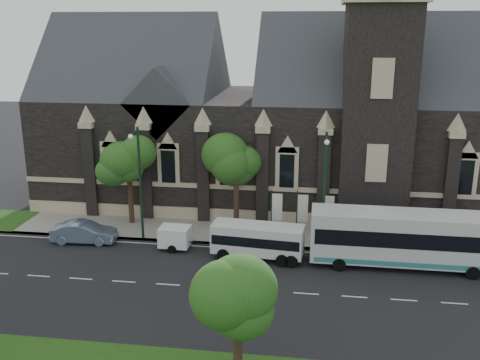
% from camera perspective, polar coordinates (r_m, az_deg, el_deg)
% --- Properties ---
extents(ground, '(160.00, 160.00, 0.00)m').
position_cam_1_polar(ground, '(36.43, -7.59, -10.83)').
color(ground, black).
rests_on(ground, ground).
extents(sidewalk, '(80.00, 5.00, 0.15)m').
position_cam_1_polar(sidewalk, '(44.81, -4.38, -5.34)').
color(sidewalk, gray).
rests_on(sidewalk, ground).
extents(museum, '(40.00, 17.70, 29.90)m').
position_cam_1_polar(museum, '(50.83, 3.34, 6.73)').
color(museum, black).
rests_on(museum, ground).
extents(tree_park_east, '(3.40, 3.40, 6.28)m').
position_cam_1_polar(tree_park_east, '(25.04, 0.23, -12.00)').
color(tree_park_east, black).
rests_on(tree_park_east, ground).
extents(tree_walk_right, '(4.08, 4.08, 7.80)m').
position_cam_1_polar(tree_walk_right, '(43.65, -0.08, 2.05)').
color(tree_walk_right, black).
rests_on(tree_walk_right, ground).
extents(tree_walk_left, '(3.91, 3.91, 7.64)m').
position_cam_1_polar(tree_walk_left, '(45.76, -11.33, 2.28)').
color(tree_walk_left, black).
rests_on(tree_walk_left, ground).
extents(street_lamp_near, '(0.36, 1.88, 9.00)m').
position_cam_1_polar(street_lamp_near, '(39.95, 8.87, -0.54)').
color(street_lamp_near, black).
rests_on(street_lamp_near, ground).
extents(street_lamp_mid, '(0.36, 1.88, 9.00)m').
position_cam_1_polar(street_lamp_mid, '(42.05, -10.56, 0.22)').
color(street_lamp_mid, black).
rests_on(street_lamp_mid, ground).
extents(banner_flag_left, '(0.90, 0.10, 4.00)m').
position_cam_1_polar(banner_flag_left, '(42.69, 3.70, -3.13)').
color(banner_flag_left, black).
rests_on(banner_flag_left, ground).
extents(banner_flag_center, '(0.90, 0.10, 4.00)m').
position_cam_1_polar(banner_flag_center, '(42.60, 6.38, -3.24)').
color(banner_flag_center, black).
rests_on(banner_flag_center, ground).
extents(banner_flag_right, '(0.90, 0.10, 4.00)m').
position_cam_1_polar(banner_flag_right, '(42.61, 9.08, -3.34)').
color(banner_flag_right, black).
rests_on(banner_flag_right, ground).
extents(tour_coach, '(13.53, 3.18, 3.94)m').
position_cam_1_polar(tour_coach, '(39.52, 17.36, -5.85)').
color(tour_coach, silver).
rests_on(tour_coach, ground).
extents(shuttle_bus, '(6.75, 2.88, 2.54)m').
position_cam_1_polar(shuttle_bus, '(39.35, 1.90, -6.22)').
color(shuttle_bus, silver).
rests_on(shuttle_bus, ground).
extents(box_trailer, '(3.29, 1.93, 1.75)m').
position_cam_1_polar(box_trailer, '(41.37, -6.85, -5.91)').
color(box_trailer, white).
rests_on(box_trailer, ground).
extents(sedan, '(5.12, 2.08, 1.65)m').
position_cam_1_polar(sedan, '(44.05, -16.08, -5.29)').
color(sedan, slate).
rests_on(sedan, ground).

